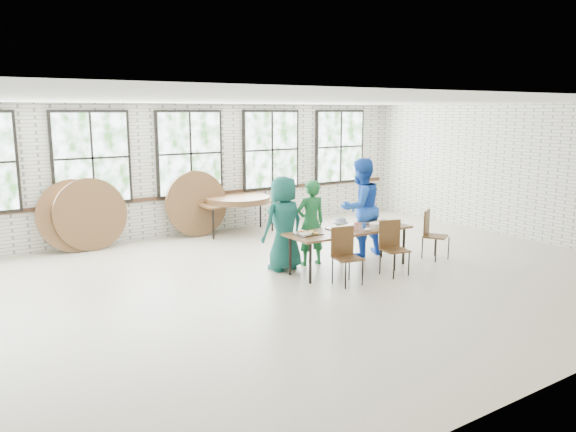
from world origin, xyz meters
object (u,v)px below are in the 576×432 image
Objects in this scene: chair_near_right at (392,243)px; storage_table at (238,204)px; dining_table at (349,232)px; chair_near_left at (345,251)px.

chair_near_right is 0.52× the size of storage_table.
dining_table is 3.83m from storage_table.
chair_near_left reaches higher than dining_table.
storage_table is at bearing 110.86° from chair_near_right.
chair_near_right is at bearing -83.22° from storage_table.
chair_near_right reaches higher than dining_table.
dining_table is at bearing 138.52° from chair_near_right.
dining_table is at bearing -88.63° from storage_table.
dining_table is 2.54× the size of chair_near_left.
dining_table is 0.79m from chair_near_right.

